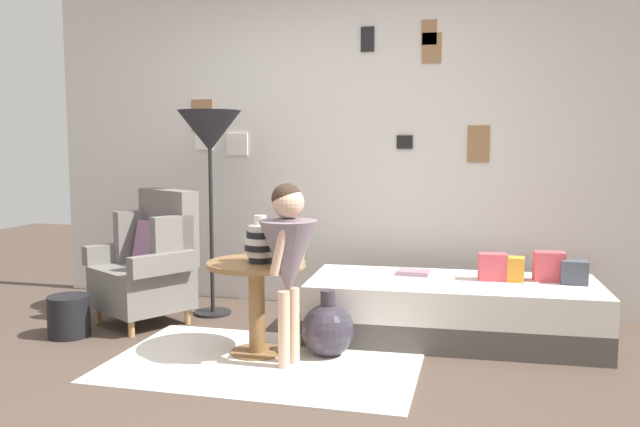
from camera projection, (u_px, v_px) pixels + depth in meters
name	position (u px, v px, depth m)	size (l,w,h in m)	color
ground_plane	(250.00, 389.00, 3.45)	(12.00, 12.00, 0.00)	#4C3D33
gallery_wall	(332.00, 145.00, 5.20)	(4.80, 0.12, 2.60)	silver
rug	(265.00, 362.00, 3.86)	(1.83, 1.17, 0.01)	silver
armchair	(150.00, 263.00, 4.71)	(0.90, 0.84, 0.97)	tan
daybed	(452.00, 310.00, 4.32)	(1.93, 0.87, 0.40)	#4C4742
pillow_head	(574.00, 272.00, 4.18)	(0.17, 0.12, 0.15)	#474C56
pillow_mid	(549.00, 266.00, 4.27)	(0.20, 0.12, 0.20)	#D64C56
pillow_back	(508.00, 269.00, 4.28)	(0.20, 0.12, 0.16)	orange
pillow_extra	(492.00, 267.00, 4.30)	(0.18, 0.12, 0.18)	#D64C56
side_table	(257.00, 288.00, 3.98)	(0.61, 0.61, 0.59)	olive
vase_striped	(261.00, 243.00, 3.93)	(0.20, 0.20, 0.29)	black
floor_lamp	(210.00, 137.00, 4.84)	(0.48, 0.48, 1.56)	black
person_child	(288.00, 251.00, 3.73)	(0.34, 0.34, 1.08)	#D8AD8E
book_on_daybed	(414.00, 272.00, 4.49)	(0.22, 0.16, 0.03)	gray
demijohn_near	(328.00, 329.00, 3.97)	(0.33, 0.33, 0.41)	#332D38
magazine_basket	(69.00, 316.00, 4.39)	(0.28, 0.28, 0.28)	black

